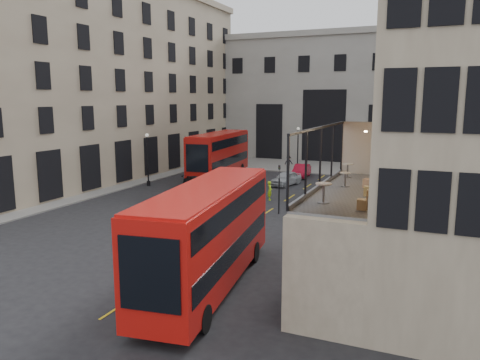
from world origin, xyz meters
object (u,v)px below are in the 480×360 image
at_px(bus_far, 219,153).
at_px(bicycle, 240,197).
at_px(street_lamp_a, 148,162).
at_px(car_b, 301,171).
at_px(cyclist, 270,191).
at_px(pedestrian_b, 289,162).
at_px(pedestrian_a, 208,169).
at_px(bus_near, 209,231).
at_px(pedestrian_c, 348,163).
at_px(cafe_chair_d, 378,177).
at_px(pedestrian_e, 192,172).
at_px(traffic_light_near, 279,183).
at_px(cafe_chair_b, 369,190).
at_px(pedestrian_d, 374,164).
at_px(cafe_table_mid, 345,177).
at_px(street_lamp_b, 298,151).
at_px(cafe_table_near, 324,190).
at_px(car_a, 286,178).
at_px(cafe_chair_c, 368,183).
at_px(cafe_table_far, 348,168).
at_px(cafe_chair_a, 363,204).
at_px(car_c, 201,179).
at_px(traffic_light_far, 210,153).

height_order(bus_far, bicycle, bus_far).
distance_m(street_lamp_a, car_b, 17.19).
bearing_deg(cyclist, pedestrian_b, -3.39).
bearing_deg(pedestrian_a, bus_near, -58.16).
height_order(pedestrian_c, cafe_chair_d, cafe_chair_d).
distance_m(pedestrian_c, pedestrian_e, 19.62).
xyz_separation_m(pedestrian_a, pedestrian_e, (-0.95, -1.87, -0.11)).
bearing_deg(traffic_light_near, car_b, 100.36).
xyz_separation_m(pedestrian_c, cafe_chair_b, (7.65, -37.37, 3.89)).
height_order(traffic_light_near, bicycle, traffic_light_near).
xyz_separation_m(pedestrian_b, pedestrian_d, (10.15, 2.28, 0.04)).
bearing_deg(street_lamp_a, cafe_chair_b, -37.76).
xyz_separation_m(street_lamp_a, pedestrian_c, (16.72, 18.49, -1.45)).
xyz_separation_m(pedestrian_d, cafe_table_mid, (3.26, -36.23, 4.19)).
relative_size(street_lamp_b, bus_near, 0.43).
relative_size(bus_near, cafe_table_near, 15.18).
xyz_separation_m(bicycle, cafe_table_near, (11.34, -17.85, 4.74)).
xyz_separation_m(cyclist, pedestrian_b, (-4.07, 18.38, -0.01)).
bearing_deg(street_lamp_b, car_a, -80.11).
distance_m(street_lamp_a, cafe_table_near, 31.27).
bearing_deg(street_lamp_a, cafe_chair_c, -35.18).
relative_size(street_lamp_b, cafe_table_far, 7.21).
bearing_deg(pedestrian_c, cafe_chair_b, 70.84).
relative_size(street_lamp_b, pedestrian_c, 2.82).
bearing_deg(car_a, cyclist, -70.74).
bearing_deg(cyclist, traffic_light_near, -168.20).
xyz_separation_m(cafe_chair_a, cafe_chair_d, (-0.19, 6.21, 0.06)).
distance_m(pedestrian_c, cafe_table_far, 33.61).
distance_m(car_c, pedestrian_d, 22.46).
bearing_deg(cafe_chair_a, bicycle, 125.19).
height_order(pedestrian_a, cafe_chair_c, cafe_chair_c).
relative_size(street_lamp_b, pedestrian_b, 3.23).
xyz_separation_m(bicycle, cafe_chair_b, (12.80, -15.63, 4.43)).
xyz_separation_m(street_lamp_a, cafe_table_far, (22.62, -14.33, 2.70)).
bearing_deg(traffic_light_far, cafe_table_mid, -52.23).
distance_m(car_a, pedestrian_b, 11.42).
xyz_separation_m(bus_near, cafe_chair_c, (6.59, 3.72, 2.13)).
height_order(traffic_light_near, cafe_chair_b, cafe_chair_b).
height_order(car_b, bicycle, car_b).
distance_m(bicycle, pedestrian_b, 20.16).
distance_m(bus_far, pedestrian_a, 2.52).
distance_m(pedestrian_a, cafe_table_mid, 31.95).
xyz_separation_m(car_a, cafe_table_mid, (10.25, -22.98, 4.33)).
relative_size(pedestrian_a, pedestrian_b, 1.06).
bearing_deg(pedestrian_c, traffic_light_far, -0.74).
xyz_separation_m(car_c, cafe_chair_a, (19.71, -23.95, 4.16)).
relative_size(car_b, cafe_chair_d, 4.52).
height_order(street_lamp_b, pedestrian_a, street_lamp_b).
bearing_deg(pedestrian_a, street_lamp_a, -107.41).
bearing_deg(cyclist, car_a, -8.90).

